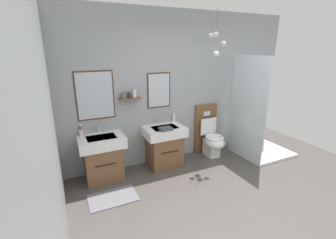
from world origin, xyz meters
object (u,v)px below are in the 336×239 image
toothbrush_cup (81,132)px  soap_dispenser (174,118)px  vanity_sink_left (103,156)px  vanity_sink_right (164,145)px  toilet (210,137)px  shower_tray (257,136)px  folded_hand_towel (166,129)px

toothbrush_cup → soap_dispenser: 1.65m
vanity_sink_left → vanity_sink_right: bearing=0.0°
toilet → soap_dispenser: size_ratio=5.49×
vanity_sink_left → soap_dispenser: soap_dispenser is taller
shower_tray → folded_hand_towel: bearing=172.8°
toothbrush_cup → folded_hand_towel: size_ratio=0.92×
toothbrush_cup → folded_hand_towel: 1.37m
vanity_sink_left → vanity_sink_right: size_ratio=1.00×
toothbrush_cup → vanity_sink_left: bearing=-33.1°
vanity_sink_right → toilet: 1.00m
vanity_sink_right → shower_tray: size_ratio=0.38×
toothbrush_cup → soap_dispenser: bearing=0.4°
vanity_sink_right → toothbrush_cup: size_ratio=3.65×
soap_dispenser → shower_tray: 1.71m
toilet → shower_tray: shower_tray is taller
toothbrush_cup → soap_dispenser: (1.65, 0.01, 0.02)m
soap_dispenser → shower_tray: (1.55, -0.59, -0.43)m
toilet → folded_hand_towel: 1.13m
soap_dispenser → folded_hand_towel: size_ratio=0.83×
toothbrush_cup → folded_hand_towel: (1.33, -0.34, -0.04)m
vanity_sink_left → toothbrush_cup: 0.52m
toothbrush_cup → toilet: bearing=-3.9°
vanity_sink_right → folded_hand_towel: 0.40m
vanity_sink_left → vanity_sink_right: same height
vanity_sink_left → toilet: bearing=0.5°
vanity_sink_right → folded_hand_towel: size_ratio=3.35×
folded_hand_towel → shower_tray: 1.93m
toothbrush_cup → shower_tray: (3.21, -0.58, -0.41)m
toilet → vanity_sink_left: bearing=-179.5°
toilet → toothbrush_cup: (-2.37, 0.16, 0.42)m
folded_hand_towel → shower_tray: bearing=-7.2°
toothbrush_cup → shower_tray: shower_tray is taller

